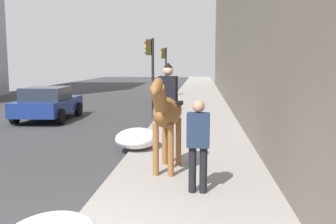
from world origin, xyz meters
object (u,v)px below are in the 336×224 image
object	(u,v)px
traffic_light_far_curb	(165,64)
traffic_light_near_curb	(151,64)
mounted_horse_near	(167,111)
car_near_lane	(48,103)
pedestrian_greeting	(198,140)

from	to	relation	value
traffic_light_far_curb	traffic_light_near_curb	bearing A→B (deg)	-178.41
mounted_horse_near	traffic_light_far_curb	bearing A→B (deg)	-167.54
car_near_lane	traffic_light_near_curb	bearing A→B (deg)	-75.92
car_near_lane	traffic_light_far_curb	size ratio (longest dim) A/B	1.18
car_near_lane	traffic_light_near_curb	size ratio (longest dim) A/B	1.16
mounted_horse_near	traffic_light_near_curb	distance (m)	9.15
mounted_horse_near	pedestrian_greeting	size ratio (longest dim) A/B	1.39
mounted_horse_near	pedestrian_greeting	xyz separation A→B (m)	(-1.35, -0.69, -0.36)
car_near_lane	traffic_light_far_curb	bearing A→B (deg)	-23.30
pedestrian_greeting	car_near_lane	size ratio (longest dim) A/B	0.41
pedestrian_greeting	car_near_lane	world-z (taller)	pedestrian_greeting
pedestrian_greeting	mounted_horse_near	bearing A→B (deg)	30.67
traffic_light_near_curb	traffic_light_far_curb	xyz separation A→B (m)	(9.19, 0.25, -0.04)
car_near_lane	traffic_light_near_curb	distance (m)	4.78
pedestrian_greeting	traffic_light_near_curb	distance (m)	10.63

